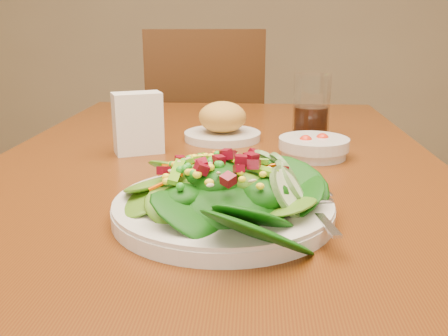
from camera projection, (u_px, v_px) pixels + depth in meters
The scene contains 7 objects.
dining_table at pixel (215, 208), 1.02m from camera, with size 0.90×1.40×0.75m.
chair_far at pixel (204, 147), 2.02m from camera, with size 0.52×0.52×0.99m.
salad_plate at pixel (231, 195), 0.70m from camera, with size 0.31×0.31×0.09m.
bread_plate at pixel (222, 124), 1.15m from camera, with size 0.18×0.18×0.09m.
tomato_bowl at pixel (314, 147), 1.01m from camera, with size 0.14×0.14×0.05m.
drinking_glass at pixel (311, 111), 1.16m from camera, with size 0.09×0.09×0.15m.
napkin_holder at pixel (138, 121), 1.03m from camera, with size 0.11×0.09×0.13m.
Camera 1 is at (0.08, -0.95, 1.02)m, focal length 40.00 mm.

